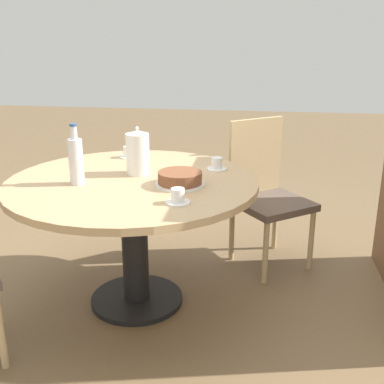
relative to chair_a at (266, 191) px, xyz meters
name	(u,v)px	position (x,y,z in m)	size (l,w,h in m)	color
ground_plane	(137,301)	(0.63, -0.70, -0.48)	(14.00, 14.00, 0.00)	brown
dining_table	(133,205)	(0.63, -0.70, 0.10)	(1.31, 1.31, 0.72)	black
chair_a	(266,191)	(0.00, 0.00, 0.00)	(0.59, 0.59, 0.93)	tan
coffee_pot	(138,153)	(0.52, -0.70, 0.35)	(0.13, 0.13, 0.26)	white
water_bottle	(76,160)	(0.74, -0.95, 0.36)	(0.07, 0.07, 0.31)	silver
cake_main	(180,179)	(0.69, -0.44, 0.27)	(0.25, 0.25, 0.07)	white
cup_a	(128,153)	(0.18, -0.85, 0.26)	(0.11, 0.11, 0.07)	white
cup_b	(217,165)	(0.37, -0.28, 0.26)	(0.11, 0.11, 0.07)	white
cup_c	(178,197)	(0.95, -0.40, 0.26)	(0.11, 0.11, 0.07)	white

